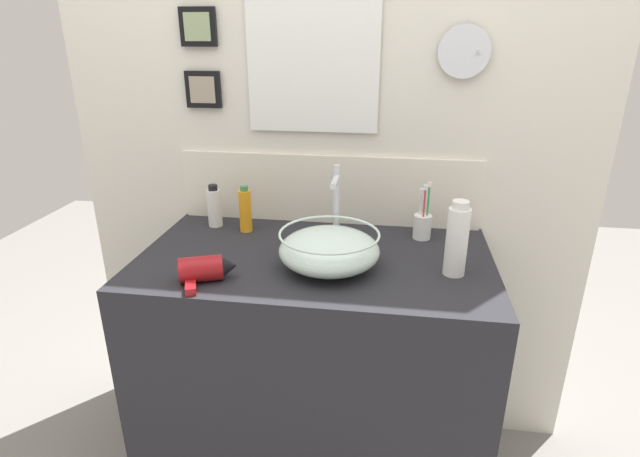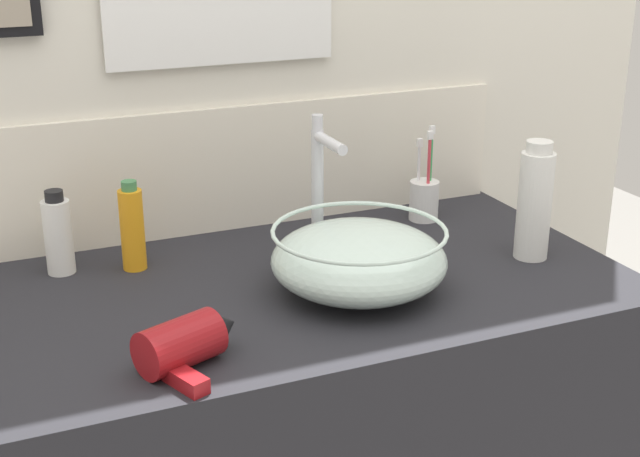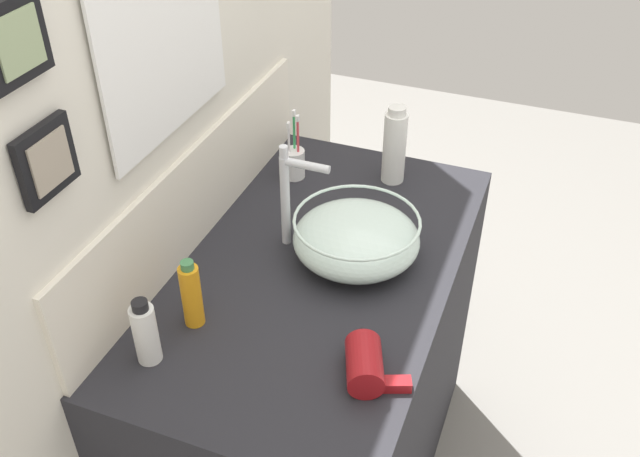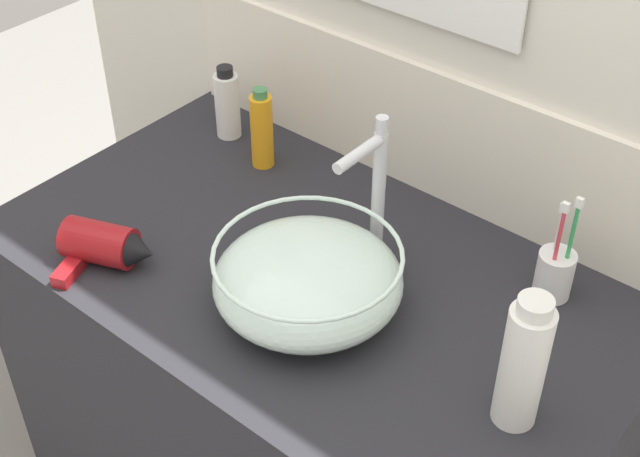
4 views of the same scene
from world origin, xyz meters
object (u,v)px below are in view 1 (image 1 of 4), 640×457
at_px(toothbrush_cup, 422,225).
at_px(lotion_bottle, 214,207).
at_px(glass_bowl_sink, 329,250).
at_px(faucet, 336,201).
at_px(soap_dispenser, 457,240).
at_px(spray_bottle, 245,210).
at_px(hair_drier, 206,269).

distance_m(toothbrush_cup, lotion_bottle, 0.78).
height_order(glass_bowl_sink, faucet, faucet).
xyz_separation_m(glass_bowl_sink, soap_dispenser, (0.38, 0.02, 0.05)).
bearing_deg(faucet, lotion_bottle, 165.25).
relative_size(glass_bowl_sink, spray_bottle, 1.80).
bearing_deg(soap_dispenser, toothbrush_cup, 107.37).
height_order(faucet, hair_drier, faucet).
relative_size(hair_drier, toothbrush_cup, 0.87).
bearing_deg(hair_drier, soap_dispenser, 11.96).
distance_m(glass_bowl_sink, lotion_bottle, 0.57).
distance_m(spray_bottle, lotion_bottle, 0.14).
bearing_deg(soap_dispenser, lotion_bottle, 161.72).
relative_size(faucet, soap_dispenser, 1.21).
xyz_separation_m(hair_drier, toothbrush_cup, (0.65, 0.43, 0.01)).
distance_m(glass_bowl_sink, hair_drier, 0.38).
xyz_separation_m(hair_drier, soap_dispenser, (0.74, 0.16, 0.08)).
height_order(glass_bowl_sink, hair_drier, glass_bowl_sink).
xyz_separation_m(soap_dispenser, lotion_bottle, (-0.86, 0.29, -0.04)).
relative_size(spray_bottle, lotion_bottle, 1.08).
height_order(glass_bowl_sink, soap_dispenser, soap_dispenser).
relative_size(hair_drier, lotion_bottle, 1.12).
relative_size(hair_drier, spray_bottle, 1.04).
bearing_deg(glass_bowl_sink, toothbrush_cup, 44.40).
height_order(faucet, toothbrush_cup, faucet).
bearing_deg(soap_dispenser, hair_drier, -168.04).
distance_m(faucet, soap_dispenser, 0.42).
height_order(toothbrush_cup, spray_bottle, toothbrush_cup).
relative_size(glass_bowl_sink, faucet, 1.11).
relative_size(glass_bowl_sink, soap_dispenser, 1.34).
bearing_deg(soap_dispenser, faucet, 157.51).
bearing_deg(lotion_bottle, toothbrush_cup, -0.73).
relative_size(faucet, spray_bottle, 1.63).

